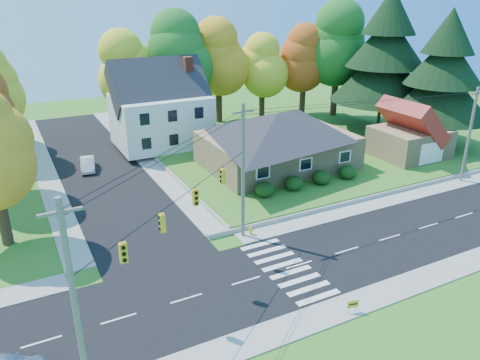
{
  "coord_description": "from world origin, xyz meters",
  "views": [
    {
      "loc": [
        -15.71,
        -21.83,
        16.89
      ],
      "look_at": [
        -0.29,
        8.0,
        3.26
      ],
      "focal_mm": 35.0,
      "sensor_mm": 36.0,
      "label": 1
    }
  ],
  "objects": [
    {
      "name": "sidewalk_north",
      "position": [
        0.0,
        5.0,
        0.04
      ],
      "size": [
        90.0,
        2.0,
        0.08
      ],
      "primitive_type": "cube",
      "color": "#9C9A90",
      "rests_on": "ground"
    },
    {
      "name": "conifer_east_a",
      "position": [
        27.0,
        22.0,
        9.39
      ],
      "size": [
        12.8,
        12.8,
        16.96
      ],
      "color": "#3F2A19",
      "rests_on": "lawn"
    },
    {
      "name": "tree_lot_4",
      "position": [
        22.0,
        32.0,
        8.31
      ],
      "size": [
        6.72,
        6.72,
        12.51
      ],
      "color": "#3F2A19",
      "rests_on": "lawn"
    },
    {
      "name": "hedge_row",
      "position": [
        7.5,
        9.8,
        1.14
      ],
      "size": [
        10.7,
        1.7,
        1.27
      ],
      "color": "#163A10",
      "rests_on": "lawn"
    },
    {
      "name": "colonial_house",
      "position": [
        0.04,
        28.0,
        4.58
      ],
      "size": [
        10.4,
        8.4,
        9.6
      ],
      "color": "silver",
      "rests_on": "lawn"
    },
    {
      "name": "traffic_infrastructure",
      "position": [
        -0.15,
        1.35,
        5.15
      ],
      "size": [
        38.1,
        10.66,
        10.0
      ],
      "color": "#666059",
      "rests_on": "ground"
    },
    {
      "name": "road_main",
      "position": [
        0.0,
        0.0,
        0.01
      ],
      "size": [
        90.0,
        8.0,
        0.02
      ],
      "primitive_type": "cube",
      "color": "black",
      "rests_on": "ground"
    },
    {
      "name": "conifer_east_b",
      "position": [
        28.0,
        14.0,
        8.28
      ],
      "size": [
        11.2,
        11.2,
        14.84
      ],
      "color": "#3F2A19",
      "rests_on": "lawn"
    },
    {
      "name": "yard_sign",
      "position": [
        -0.17,
        -5.55,
        0.61
      ],
      "size": [
        0.67,
        0.19,
        0.85
      ],
      "color": "black",
      "rests_on": "ground"
    },
    {
      "name": "ground",
      "position": [
        0.0,
        0.0,
        0.0
      ],
      "size": [
        120.0,
        120.0,
        0.0
      ],
      "primitive_type": "plane",
      "color": "#3D7923"
    },
    {
      "name": "white_car",
      "position": [
        -9.03,
        24.63,
        0.65
      ],
      "size": [
        1.96,
        4.0,
        1.26
      ],
      "primitive_type": "imported",
      "rotation": [
        0.0,
        0.0,
        -0.17
      ],
      "color": "silver",
      "rests_on": "road_cross"
    },
    {
      "name": "tree_lot_0",
      "position": [
        -2.0,
        34.0,
        8.31
      ],
      "size": [
        6.72,
        6.72,
        12.51
      ],
      "color": "#3F2A19",
      "rests_on": "lawn"
    },
    {
      "name": "lawn",
      "position": [
        13.0,
        21.0,
        0.25
      ],
      "size": [
        30.0,
        30.0,
        0.5
      ],
      "primitive_type": "cube",
      "color": "#3D7923",
      "rests_on": "ground"
    },
    {
      "name": "ranch_house",
      "position": [
        8.0,
        16.0,
        3.27
      ],
      "size": [
        14.6,
        10.6,
        5.4
      ],
      "color": "tan",
      "rests_on": "lawn"
    },
    {
      "name": "garage",
      "position": [
        22.0,
        11.99,
        2.84
      ],
      "size": [
        7.3,
        6.3,
        4.6
      ],
      "color": "tan",
      "rests_on": "lawn"
    },
    {
      "name": "tree_lot_3",
      "position": [
        16.0,
        33.0,
        7.65
      ],
      "size": [
        6.16,
        6.16,
        11.47
      ],
      "color": "#3F2A19",
      "rests_on": "lawn"
    },
    {
      "name": "tree_lot_2",
      "position": [
        10.0,
        34.0,
        8.96
      ],
      "size": [
        7.28,
        7.28,
        13.56
      ],
      "color": "#3F2A19",
      "rests_on": "lawn"
    },
    {
      "name": "tree_lot_5",
      "position": [
        26.0,
        30.0,
        10.27
      ],
      "size": [
        8.4,
        8.4,
        15.64
      ],
      "color": "#3F2A19",
      "rests_on": "lawn"
    },
    {
      "name": "fire_hydrant",
      "position": [
        -0.91,
        5.06,
        0.35
      ],
      "size": [
        0.42,
        0.32,
        0.73
      ],
      "color": "yellow",
      "rests_on": "ground"
    },
    {
      "name": "sidewalk_south",
      "position": [
        0.0,
        -5.0,
        0.04
      ],
      "size": [
        90.0,
        2.0,
        0.08
      ],
      "primitive_type": "cube",
      "color": "#9C9A90",
      "rests_on": "ground"
    },
    {
      "name": "road_cross",
      "position": [
        -8.0,
        26.0,
        0.01
      ],
      "size": [
        8.0,
        44.0,
        0.02
      ],
      "primitive_type": "cube",
      "color": "black",
      "rests_on": "ground"
    },
    {
      "name": "tree_lot_1",
      "position": [
        4.0,
        33.0,
        9.61
      ],
      "size": [
        7.84,
        7.84,
        14.6
      ],
      "color": "#3F2A19",
      "rests_on": "lawn"
    }
  ]
}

